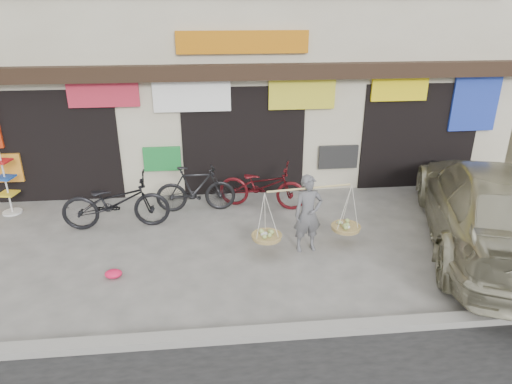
{
  "coord_description": "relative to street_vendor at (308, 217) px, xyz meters",
  "views": [
    {
      "loc": [
        -0.8,
        -7.32,
        4.56
      ],
      "look_at": [
        0.04,
        0.9,
        1.09
      ],
      "focal_mm": 32.0,
      "sensor_mm": 36.0,
      "label": 1
    }
  ],
  "objects": [
    {
      "name": "suv",
      "position": [
        3.65,
        -0.21,
        0.15
      ],
      "size": [
        4.27,
        6.47,
        1.74
      ],
      "rotation": [
        0.0,
        0.0,
        2.81
      ],
      "color": "#AAA689",
      "rests_on": "ground"
    },
    {
      "name": "display_rack",
      "position": [
        -6.47,
        2.35,
        -0.09
      ],
      "size": [
        0.44,
        0.44,
        1.56
      ],
      "rotation": [
        0.0,
        0.0,
        -0.19
      ],
      "color": "silver",
      "rests_on": "ground"
    },
    {
      "name": "street_vendor",
      "position": [
        0.0,
        0.0,
        0.0
      ],
      "size": [
        2.18,
        0.77,
        1.56
      ],
      "rotation": [
        0.0,
        0.0,
        0.13
      ],
      "color": "slate",
      "rests_on": "ground"
    },
    {
      "name": "bike_0",
      "position": [
        -3.88,
        1.37,
        -0.12
      ],
      "size": [
        2.29,
        0.87,
        1.19
      ],
      "primitive_type": "imported",
      "rotation": [
        0.0,
        0.0,
        1.61
      ],
      "color": "black",
      "rests_on": "ground"
    },
    {
      "name": "shophouse_block",
      "position": [
        -1.0,
        5.96,
        2.73
      ],
      "size": [
        14.0,
        6.32,
        7.0
      ],
      "color": "beige",
      "rests_on": "ground"
    },
    {
      "name": "bike_2",
      "position": [
        -0.64,
        2.1,
        -0.17
      ],
      "size": [
        2.2,
        1.3,
        1.09
      ],
      "primitive_type": "imported",
      "rotation": [
        0.0,
        0.0,
        1.28
      ],
      "color": "#4C0D11",
      "rests_on": "ground"
    },
    {
      "name": "red_bag",
      "position": [
        -3.63,
        -0.63,
        -0.64
      ],
      "size": [
        0.31,
        0.25,
        0.14
      ],
      "primitive_type": "ellipsoid",
      "color": "#F81749",
      "rests_on": "ground"
    },
    {
      "name": "ground",
      "position": [
        -1.0,
        -0.46,
        -0.71
      ],
      "size": [
        70.0,
        70.0,
        0.0
      ],
      "primitive_type": "plane",
      "color": "gray",
      "rests_on": "ground"
    },
    {
      "name": "bike_1",
      "position": [
        -2.2,
        2.04,
        -0.16
      ],
      "size": [
        1.84,
        0.53,
        1.1
      ],
      "primitive_type": "imported",
      "rotation": [
        0.0,
        0.0,
        1.58
      ],
      "color": "black",
      "rests_on": "ground"
    },
    {
      "name": "kerb",
      "position": [
        -1.0,
        -2.46,
        -0.65
      ],
      "size": [
        70.0,
        0.25,
        0.12
      ],
      "primitive_type": "cube",
      "color": "gray",
      "rests_on": "ground"
    }
  ]
}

